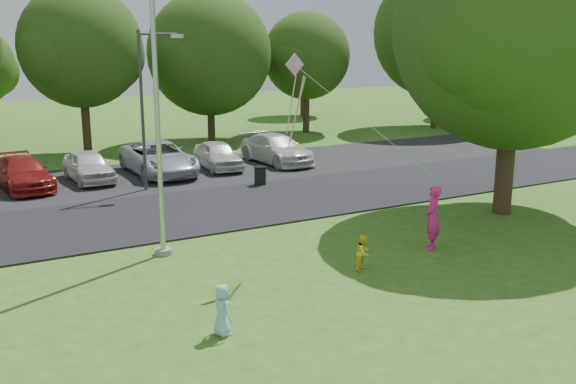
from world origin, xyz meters
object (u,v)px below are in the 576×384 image
big_tree (515,33)px  kite (298,85)px  street_lamp (148,96)px  woman (432,218)px  child_blue (222,310)px  child_yellow (364,252)px  flagpole (157,105)px  trash_can (260,176)px

big_tree → kite: size_ratio=2.41×
street_lamp → woman: (4.61, -11.27, -2.85)m
woman → kite: size_ratio=0.43×
child_blue → kite: (3.58, 3.11, 4.19)m
woman → street_lamp: bearing=-112.2°
street_lamp → kite: street_lamp is taller
woman → child_blue: bearing=-28.0°
woman → child_yellow: 2.82m
child_blue → flagpole: bearing=-11.3°
woman → child_yellow: woman is taller
flagpole → kite: (2.95, -2.40, 0.56)m
street_lamp → big_tree: size_ratio=0.61×
flagpole → child_blue: size_ratio=9.28×
street_lamp → child_blue: size_ratio=5.82×
flagpole → street_lamp: bearing=74.3°
child_yellow → kite: bearing=102.9°
big_tree → kite: big_tree is taller
street_lamp → big_tree: (9.39, -9.49, 2.32)m
street_lamp → child_yellow: street_lamp is taller
flagpole → street_lamp: flagpole is taller
flagpole → woman: bearing=-25.8°
kite → street_lamp: bearing=87.6°
woman → kite: bearing=-57.5°
big_tree → flagpole: bearing=172.5°
child_yellow → kite: (-1.16, 1.39, 4.25)m
trash_can → woman: 9.91m
woman → kite: 5.53m
big_tree → child_blue: (-12.25, -3.98, -5.55)m
woman → kite: (-3.90, 0.91, 3.81)m
child_yellow → kite: 4.62m
flagpole → street_lamp: 8.28m
flagpole → big_tree: 11.89m
big_tree → child_yellow: size_ratio=10.76×
child_yellow → child_blue: size_ratio=0.89×
flagpole → trash_can: flagpole is taller
flagpole → kite: bearing=-39.2°
trash_can → street_lamp: bearing=161.6°
trash_can → kite: bearing=-111.0°
woman → child_blue: (-7.48, -2.20, -0.38)m
street_lamp → trash_can: street_lamp is taller
flagpole → woman: (6.85, -3.31, -3.24)m
child_blue → kite: size_ratio=0.25×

